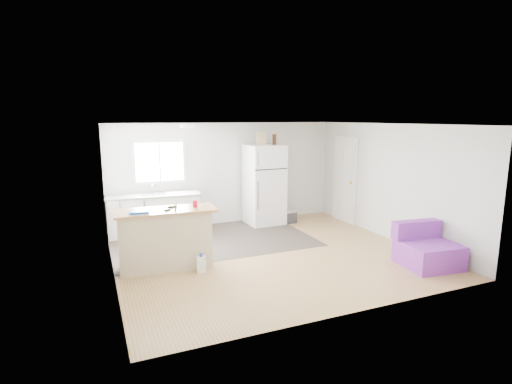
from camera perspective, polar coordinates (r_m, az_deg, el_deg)
room at (r=7.26m, az=2.00°, el=0.10°), size 5.51×5.01×2.41m
vinyl_zone at (r=8.44m, az=-6.17°, el=-6.83°), size 4.05×2.50×0.00m
window at (r=9.13m, az=-13.61°, el=4.21°), size 1.18×0.06×0.98m
interior_door at (r=9.97m, az=12.52°, el=1.68°), size 0.11×0.92×2.10m
ceiling_fixture at (r=7.88m, az=-9.76°, el=9.29°), size 0.30×0.30×0.07m
kitchen_cabinets at (r=8.99m, az=-14.31°, el=-3.03°), size 2.02×0.78×1.16m
peninsula at (r=6.93m, az=-12.83°, el=-6.50°), size 1.69×0.74×1.01m
refrigerator at (r=9.51m, az=1.18°, el=1.06°), size 0.86×0.82×1.89m
cooler at (r=9.70m, az=4.46°, el=-3.47°), size 0.43×0.30×0.33m
purple_seat at (r=7.54m, az=23.17°, el=-7.68°), size 0.98×0.94×0.73m
cleaner_jug at (r=6.74m, az=-7.83°, el=-10.17°), size 0.16×0.13×0.32m
mop at (r=6.89m, az=-12.27°, el=-9.05°), size 0.26×0.31×1.13m
red_cup at (r=6.88m, az=-8.69°, el=-1.66°), size 0.08×0.08×0.12m
blue_tray at (r=6.66m, az=-16.39°, el=-2.75°), size 0.31×0.23×0.04m
tool_a at (r=6.93m, az=-11.94°, el=-2.06°), size 0.14×0.07×0.03m
tool_b at (r=6.72m, az=-12.55°, el=-2.50°), size 0.11×0.08×0.03m
cardboard_box at (r=9.28m, az=0.77°, el=7.62°), size 0.22×0.14×0.30m
bottle_left at (r=9.43m, az=2.56°, el=7.51°), size 0.08×0.08×0.25m
bottle_right at (r=9.50m, az=2.68°, el=7.53°), size 0.09×0.09×0.25m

